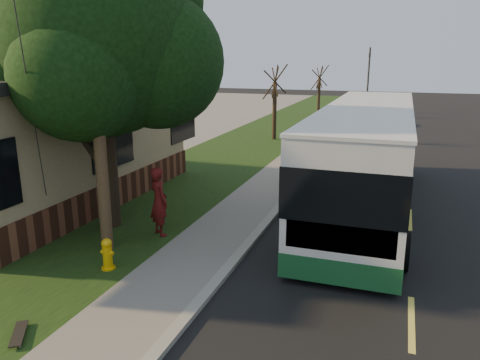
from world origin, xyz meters
name	(u,v)px	position (x,y,z in m)	size (l,w,h in m)	color
ground	(213,289)	(0.00, 0.00, 0.00)	(120.00, 120.00, 0.00)	black
road	(409,186)	(4.00, 10.00, 0.01)	(8.00, 80.00, 0.01)	black
curb	(306,176)	(0.00, 10.00, 0.06)	(0.25, 80.00, 0.12)	gray
sidewalk	(282,175)	(-1.00, 10.00, 0.04)	(2.00, 80.00, 0.08)	slate
grass_verge	(204,168)	(-4.50, 10.00, 0.04)	(5.00, 80.00, 0.07)	black
building_lot	(23,153)	(-14.50, 10.00, 0.02)	(15.00, 80.00, 0.04)	slate
fire_hydrant	(107,254)	(-2.60, 0.00, 0.43)	(0.32, 0.32, 0.74)	#EEAF0C
utility_pole	(93,64)	(-3.31, 0.99, 4.63)	(2.86, 3.21, 9.07)	#473321
leafy_tree	(102,42)	(-4.17, 2.65, 5.17)	(6.30, 6.00, 7.80)	black
bare_tree_near	(275,103)	(-3.50, 18.00, 2.15)	(1.38, 1.21, 4.31)	black
bare_tree_far	(319,92)	(-3.00, 30.00, 2.00)	(1.38, 1.21, 4.03)	black
traffic_signal	(368,76)	(0.50, 34.00, 3.16)	(0.18, 0.22, 5.50)	#2D2D30
transit_bus	(366,155)	(2.52, 6.75, 1.76)	(2.82, 12.22, 3.30)	silver
skateboarder	(159,201)	(-2.50, 2.30, 1.02)	(0.69, 0.45, 1.90)	#541110
skateboard_main	(19,334)	(-2.50, -2.82, 0.13)	(0.63, 0.79, 0.08)	black
dumpster	(63,179)	(-7.52, 4.53, 0.66)	(1.72, 1.58, 1.22)	black
distant_car	(372,116)	(1.50, 26.06, 0.68)	(1.59, 3.96, 1.35)	black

